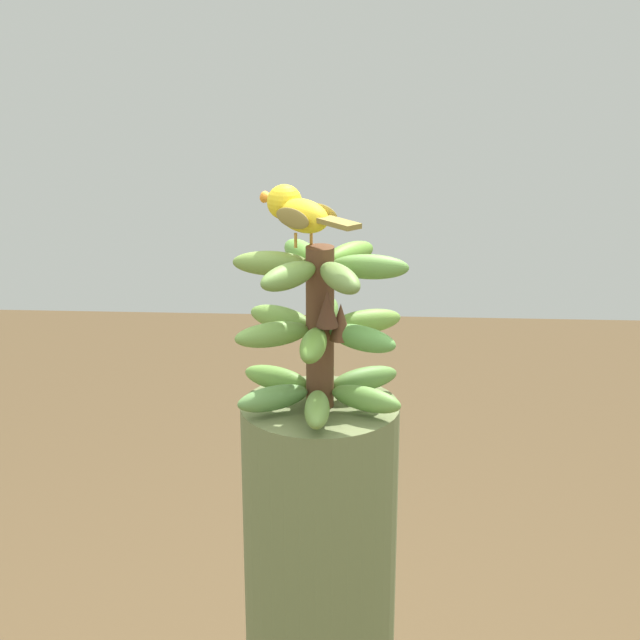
% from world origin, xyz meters
% --- Properties ---
extents(banana_bunch, '(0.30, 0.29, 0.27)m').
position_xyz_m(banana_bunch, '(0.00, 0.00, 1.31)').
color(banana_bunch, brown).
rests_on(banana_bunch, banana_tree).
extents(perched_bird, '(0.18, 0.17, 0.09)m').
position_xyz_m(perched_bird, '(-0.01, -0.04, 1.50)').
color(perched_bird, '#C68933').
rests_on(perched_bird, banana_bunch).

